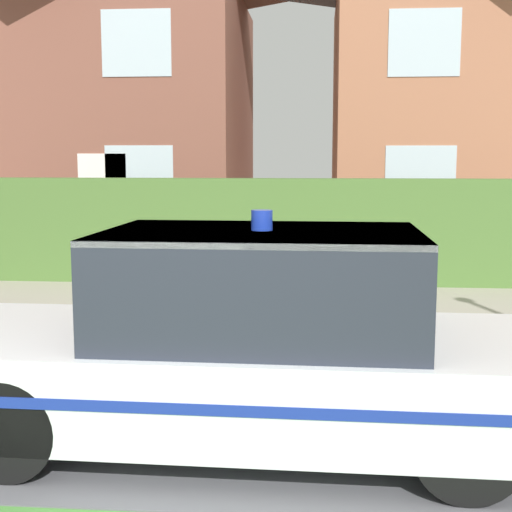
{
  "coord_description": "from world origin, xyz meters",
  "views": [
    {
      "loc": [
        0.85,
        -2.96,
        2.0
      ],
      "look_at": [
        0.25,
        3.96,
        1.05
      ],
      "focal_mm": 50.0,
      "sensor_mm": 36.0,
      "label": 1
    }
  ],
  "objects": [
    {
      "name": "road_strip",
      "position": [
        0.0,
        3.44,
        0.01
      ],
      "size": [
        28.0,
        5.3,
        0.01
      ],
      "primitive_type": "cube",
      "color": "#5B5B60",
      "rests_on": "ground"
    },
    {
      "name": "house_left",
      "position": [
        -4.93,
        14.29,
        4.11
      ],
      "size": [
        8.28,
        6.3,
        8.05
      ],
      "color": "brown",
      "rests_on": "ground"
    },
    {
      "name": "garden_hedge",
      "position": [
        0.35,
        8.47,
        0.84
      ],
      "size": [
        11.45,
        0.51,
        1.68
      ],
      "primitive_type": "cube",
      "color": "#4C7233",
      "rests_on": "ground"
    },
    {
      "name": "police_car",
      "position": [
        0.39,
        1.82,
        0.72
      ],
      "size": [
        4.52,
        1.74,
        1.65
      ],
      "rotation": [
        0.0,
        0.0,
        3.12
      ],
      "color": "black",
      "rests_on": "road_strip"
    },
    {
      "name": "house_right",
      "position": [
        4.93,
        14.34,
        3.74
      ],
      "size": [
        7.75,
        5.66,
        7.36
      ],
      "color": "#A86B4C",
      "rests_on": "ground"
    }
  ]
}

